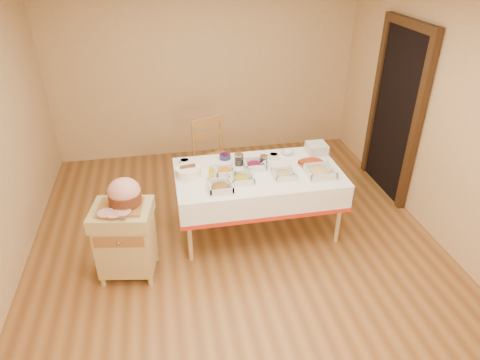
# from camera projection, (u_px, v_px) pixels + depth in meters

# --- Properties ---
(room_shell) EXTENTS (5.00, 5.00, 5.00)m
(room_shell) POSITION_uv_depth(u_px,v_px,m) (236.00, 140.00, 4.12)
(room_shell) COLOR brown
(room_shell) RESTS_ON ground
(doorway) EXTENTS (0.09, 1.10, 2.20)m
(doorway) POSITION_uv_depth(u_px,v_px,m) (396.00, 110.00, 5.35)
(doorway) COLOR black
(doorway) RESTS_ON ground
(dining_table) EXTENTS (1.82, 1.02, 0.76)m
(dining_table) POSITION_uv_depth(u_px,v_px,m) (258.00, 184.00, 4.78)
(dining_table) COLOR tan
(dining_table) RESTS_ON ground
(butcher_cart) EXTENTS (0.63, 0.56, 0.79)m
(butcher_cart) POSITION_uv_depth(u_px,v_px,m) (125.00, 237.00, 4.18)
(butcher_cart) COLOR tan
(butcher_cart) RESTS_ON ground
(dining_chair) EXTENTS (0.61, 0.60, 1.05)m
(dining_chair) POSITION_uv_depth(u_px,v_px,m) (214.00, 159.00, 5.45)
(dining_chair) COLOR olive
(dining_chair) RESTS_ON ground
(ham_on_board) EXTENTS (0.43, 0.41, 0.29)m
(ham_on_board) POSITION_uv_depth(u_px,v_px,m) (124.00, 195.00, 3.99)
(ham_on_board) COLOR olive
(ham_on_board) RESTS_ON butcher_cart
(serving_dish_a) EXTENTS (0.25, 0.24, 0.11)m
(serving_dish_a) POSITION_uv_depth(u_px,v_px,m) (220.00, 187.00, 4.35)
(serving_dish_a) COLOR silver
(serving_dish_a) RESTS_ON dining_table
(serving_dish_b) EXTENTS (0.24, 0.24, 0.10)m
(serving_dish_b) POSITION_uv_depth(u_px,v_px,m) (242.00, 178.00, 4.51)
(serving_dish_b) COLOR silver
(serving_dish_b) RESTS_ON dining_table
(serving_dish_c) EXTENTS (0.23, 0.23, 0.09)m
(serving_dish_c) POSITION_uv_depth(u_px,v_px,m) (284.00, 174.00, 4.59)
(serving_dish_c) COLOR silver
(serving_dish_c) RESTS_ON dining_table
(serving_dish_d) EXTENTS (0.30, 0.30, 0.11)m
(serving_dish_d) POSITION_uv_depth(u_px,v_px,m) (320.00, 172.00, 4.62)
(serving_dish_d) COLOR silver
(serving_dish_d) RESTS_ON dining_table
(serving_dish_e) EXTENTS (0.22, 0.21, 0.10)m
(serving_dish_e) POSITION_uv_depth(u_px,v_px,m) (225.00, 171.00, 4.64)
(serving_dish_e) COLOR silver
(serving_dish_e) RESTS_ON dining_table
(serving_dish_f) EXTENTS (0.25, 0.24, 0.11)m
(serving_dish_f) POSITION_uv_depth(u_px,v_px,m) (255.00, 164.00, 4.77)
(serving_dish_f) COLOR silver
(serving_dish_f) RESTS_ON dining_table
(small_bowl_left) EXTENTS (0.12, 0.12, 0.05)m
(small_bowl_left) POSITION_uv_depth(u_px,v_px,m) (185.00, 162.00, 4.84)
(small_bowl_left) COLOR silver
(small_bowl_left) RESTS_ON dining_table
(small_bowl_mid) EXTENTS (0.13, 0.13, 0.06)m
(small_bowl_mid) POSITION_uv_depth(u_px,v_px,m) (225.00, 156.00, 4.95)
(small_bowl_mid) COLOR navy
(small_bowl_mid) RESTS_ON dining_table
(small_bowl_right) EXTENTS (0.12, 0.12, 0.06)m
(small_bowl_right) POSITION_uv_depth(u_px,v_px,m) (274.00, 156.00, 4.95)
(small_bowl_right) COLOR silver
(small_bowl_right) RESTS_ON dining_table
(bowl_white_imported) EXTENTS (0.18, 0.18, 0.03)m
(bowl_white_imported) POSITION_uv_depth(u_px,v_px,m) (244.00, 157.00, 4.96)
(bowl_white_imported) COLOR silver
(bowl_white_imported) RESTS_ON dining_table
(bowl_small_imported) EXTENTS (0.16, 0.16, 0.04)m
(bowl_small_imported) POSITION_uv_depth(u_px,v_px,m) (287.00, 152.00, 5.06)
(bowl_small_imported) COLOR silver
(bowl_small_imported) RESTS_ON dining_table
(preserve_jar_left) EXTENTS (0.10, 0.10, 0.13)m
(preserve_jar_left) POSITION_uv_depth(u_px,v_px,m) (239.00, 160.00, 4.81)
(preserve_jar_left) COLOR silver
(preserve_jar_left) RESTS_ON dining_table
(preserve_jar_right) EXTENTS (0.09, 0.09, 0.11)m
(preserve_jar_right) POSITION_uv_depth(u_px,v_px,m) (264.00, 161.00, 4.81)
(preserve_jar_right) COLOR silver
(preserve_jar_right) RESTS_ON dining_table
(mustard_bottle) EXTENTS (0.05, 0.05, 0.17)m
(mustard_bottle) POSITION_uv_depth(u_px,v_px,m) (211.00, 172.00, 4.53)
(mustard_bottle) COLOR gold
(mustard_bottle) RESTS_ON dining_table
(bread_basket) EXTENTS (0.27, 0.27, 0.12)m
(bread_basket) POSITION_uv_depth(u_px,v_px,m) (188.00, 171.00, 4.59)
(bread_basket) COLOR white
(bread_basket) RESTS_ON dining_table
(plate_stack) EXTENTS (0.22, 0.22, 0.12)m
(plate_stack) POSITION_uv_depth(u_px,v_px,m) (317.00, 148.00, 5.06)
(plate_stack) COLOR silver
(plate_stack) RESTS_ON dining_table
(brass_platter) EXTENTS (0.31, 0.22, 0.04)m
(brass_platter) POSITION_uv_depth(u_px,v_px,m) (311.00, 163.00, 4.84)
(brass_platter) COLOR #B59333
(brass_platter) RESTS_ON dining_table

